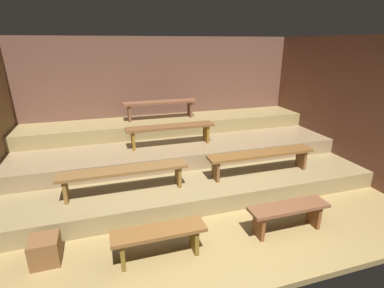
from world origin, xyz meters
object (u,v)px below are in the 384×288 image
at_px(bench_upper_center, 160,105).
at_px(bench_lower_right, 261,156).
at_px(bench_floor_left, 159,236).
at_px(bench_lower_left, 124,173).
at_px(bench_middle_center, 171,129).
at_px(bench_floor_right, 288,212).
at_px(wooden_crate_floor, 45,250).

bearing_deg(bench_upper_center, bench_lower_right, -58.38).
distance_m(bench_floor_left, bench_lower_left, 1.28).
relative_size(bench_lower_right, bench_middle_center, 1.13).
height_order(bench_lower_left, bench_middle_center, bench_middle_center).
distance_m(bench_floor_right, wooden_crate_floor, 3.04).
bearing_deg(wooden_crate_floor, bench_floor_left, -14.28).
bearing_deg(bench_lower_left, bench_middle_center, 48.72).
distance_m(bench_floor_right, bench_upper_center, 3.57).
bearing_deg(bench_floor_left, bench_upper_center, 77.68).
bearing_deg(bench_floor_right, wooden_crate_floor, 173.87).
bearing_deg(bench_lower_right, bench_upper_center, 121.62).
distance_m(bench_middle_center, bench_upper_center, 1.02).
height_order(bench_floor_right, bench_lower_left, bench_lower_left).
bearing_deg(bench_middle_center, bench_lower_right, -40.76).
height_order(bench_lower_left, wooden_crate_floor, bench_lower_left).
distance_m(bench_lower_left, bench_lower_right, 2.28).
height_order(bench_floor_left, bench_floor_right, same).
xyz_separation_m(bench_floor_right, bench_upper_center, (-1.02, 3.31, 0.86)).
height_order(bench_floor_left, bench_upper_center, bench_upper_center).
relative_size(bench_floor_right, bench_lower_left, 0.58).
bearing_deg(wooden_crate_floor, bench_middle_center, 45.33).
height_order(bench_lower_right, bench_middle_center, bench_middle_center).
bearing_deg(bench_upper_center, bench_floor_right, -72.83).
xyz_separation_m(bench_lower_left, bench_upper_center, (0.99, 2.10, 0.56)).
bearing_deg(bench_floor_left, wooden_crate_floor, 165.72).
bearing_deg(bench_middle_center, bench_lower_left, -131.28).
xyz_separation_m(bench_lower_left, bench_lower_right, (2.28, 0.00, 0.00)).
relative_size(bench_floor_left, bench_middle_center, 0.66).
relative_size(bench_lower_right, wooden_crate_floor, 5.91).
distance_m(bench_floor_right, bench_lower_left, 2.37).
bearing_deg(bench_lower_left, wooden_crate_floor, -138.43).
relative_size(bench_lower_left, bench_lower_right, 1.00).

